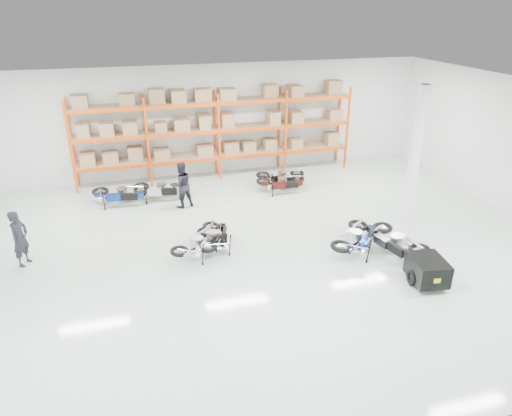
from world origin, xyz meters
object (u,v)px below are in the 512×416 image
object	(u,v)px
moto_black_far_left	(216,234)
moto_silver_left	(199,240)
moto_back_c	(281,174)
person_left	(20,238)
moto_back_b	(160,186)
moto_back_d	(282,180)
moto_back_a	(120,191)
moto_touring_right	(395,237)
trailer	(427,270)
moto_blue_centre	(358,234)
person_back	(181,185)

from	to	relation	value
moto_black_far_left	moto_silver_left	bearing A→B (deg)	39.35
moto_back_c	person_left	bearing A→B (deg)	119.54
moto_back_b	moto_back_d	size ratio (longest dim) A/B	1.06
moto_silver_left	moto_black_far_left	size ratio (longest dim) A/B	0.99
moto_back_a	moto_black_far_left	bearing A→B (deg)	-136.86
moto_back_a	moto_silver_left	bearing A→B (deg)	-143.88
moto_back_a	person_left	world-z (taller)	person_left
moto_black_far_left	moto_touring_right	distance (m)	5.19
moto_back_c	moto_back_d	bearing A→B (deg)	170.18
moto_back_a	person_left	distance (m)	4.42
moto_silver_left	moto_back_b	world-z (taller)	moto_back_b
moto_black_far_left	trailer	world-z (taller)	moto_black_far_left
moto_silver_left	person_left	xyz separation A→B (m)	(-4.79, 0.83, 0.33)
moto_blue_centre	moto_touring_right	distance (m)	1.04
moto_touring_right	trailer	size ratio (longest dim) A/B	1.03
moto_black_far_left	person_back	size ratio (longest dim) A/B	0.95
trailer	moto_blue_centre	bearing A→B (deg)	123.22
trailer	moto_back_c	bearing A→B (deg)	109.12
moto_black_far_left	moto_touring_right	xyz separation A→B (m)	(4.89, -1.74, 0.07)
moto_touring_right	moto_back_b	xyz separation A→B (m)	(-6.15, 5.97, -0.03)
moto_black_far_left	moto_touring_right	bearing A→B (deg)	175.63
moto_silver_left	trailer	bearing A→B (deg)	-166.03
moto_silver_left	person_back	size ratio (longest dim) A/B	0.94
moto_back_d	person_back	size ratio (longest dim) A/B	0.98
moto_back_a	person_back	bearing A→B (deg)	-100.57
moto_touring_right	moto_back_b	size ratio (longest dim) A/B	1.05
moto_touring_right	moto_back_a	size ratio (longest dim) A/B	1.03
moto_blue_centre	moto_back_c	world-z (taller)	moto_blue_centre
moto_black_far_left	trailer	distance (m)	5.92
moto_back_a	moto_back_c	xyz separation A→B (m)	(6.16, 0.16, -0.03)
moto_back_b	person_back	bearing A→B (deg)	-132.96
moto_touring_right	moto_back_a	bearing A→B (deg)	130.67
trailer	person_back	xyz separation A→B (m)	(-5.46, 6.65, 0.41)
moto_silver_left	moto_touring_right	xyz separation A→B (m)	(5.44, -1.50, 0.08)
moto_back_a	moto_back_c	bearing A→B (deg)	-78.55
moto_blue_centre	moto_black_far_left	distance (m)	4.16
moto_back_a	moto_back_b	size ratio (longest dim) A/B	1.02
moto_back_a	moto_back_d	xyz separation A→B (m)	(5.98, -0.44, -0.05)
person_left	person_back	distance (m)	5.50
person_back	moto_back_c	bearing A→B (deg)	177.77
moto_back_b	moto_back_d	xyz separation A→B (m)	(4.56, -0.56, -0.03)
trailer	moto_back_c	xyz separation A→B (m)	(-1.41, 7.60, 0.09)
moto_back_b	person_left	xyz separation A→B (m)	(-4.08, -3.64, 0.28)
moto_blue_centre	moto_back_d	distance (m)	5.00
moto_touring_right	moto_back_a	xyz separation A→B (m)	(-7.58, 5.84, -0.01)
person_left	person_back	world-z (taller)	person_back
moto_touring_right	trailer	xyz separation A→B (m)	(0.00, -1.60, -0.13)
moto_black_far_left	trailer	bearing A→B (deg)	160.91
moto_back_a	moto_back_c	world-z (taller)	moto_back_a
moto_back_c	person_back	world-z (taller)	person_back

